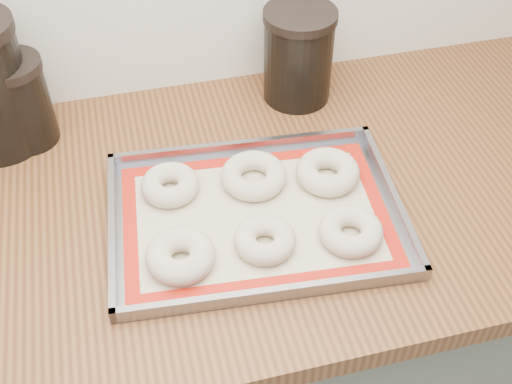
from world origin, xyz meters
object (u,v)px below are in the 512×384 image
object	(u,v)px
bagel_back_mid	(254,176)
canister_right	(298,55)
canister_mid	(20,102)
bagel_front_left	(181,256)
bagel_front_right	(351,231)
bagel_front_mid	(265,240)
bagel_back_left	(170,185)
bagel_back_right	(328,172)
baking_tray	(256,216)

from	to	relation	value
bagel_back_mid	canister_right	size ratio (longest dim) A/B	0.60
canister_mid	bagel_front_left	bearing A→B (deg)	-58.89
canister_mid	bagel_front_right	bearing A→B (deg)	-38.00
bagel_front_left	canister_mid	world-z (taller)	canister_mid
bagel_front_mid	canister_right	size ratio (longest dim) A/B	0.52
bagel_back_left	bagel_back_mid	xyz separation A→B (m)	(0.14, -0.01, -0.00)
bagel_back_right	canister_mid	world-z (taller)	canister_mid
bagel_back_mid	bagel_back_right	world-z (taller)	bagel_back_right
bagel_front_left	bagel_back_right	world-z (taller)	bagel_front_left
bagel_back_mid	bagel_back_right	distance (m)	0.12
bagel_back_right	baking_tray	bearing A→B (deg)	-158.97
bagel_front_right	canister_mid	xyz separation A→B (m)	(-0.48, 0.37, 0.06)
baking_tray	bagel_back_left	distance (m)	0.15
bagel_front_right	bagel_back_right	xyz separation A→B (m)	(0.01, 0.13, 0.00)
baking_tray	canister_right	xyz separation A→B (m)	(0.16, 0.30, 0.08)
baking_tray	canister_mid	size ratio (longest dim) A/B	2.96
bagel_front_right	bagel_back_left	bearing A→B (deg)	146.40
bagel_front_mid	bagel_back_mid	world-z (taller)	same
canister_right	bagel_back_left	bearing A→B (deg)	-142.83
baking_tray	bagel_back_left	world-z (taller)	bagel_back_left
bagel_front_left	canister_right	size ratio (longest dim) A/B	0.57
canister_mid	canister_right	size ratio (longest dim) A/B	0.90
baking_tray	bagel_back_right	distance (m)	0.15
baking_tray	bagel_back_right	world-z (taller)	bagel_back_right
bagel_front_right	canister_right	size ratio (longest dim) A/B	0.54
baking_tray	canister_right	distance (m)	0.35
bagel_back_left	bagel_back_right	world-z (taller)	bagel_back_right
bagel_front_mid	bagel_front_right	world-z (taller)	same
baking_tray	bagel_back_right	size ratio (longest dim) A/B	4.55
bagel_back_left	canister_right	world-z (taller)	canister_right
bagel_front_left	bagel_front_right	size ratio (longest dim) A/B	1.05
bagel_front_left	bagel_back_left	bearing A→B (deg)	87.04
canister_mid	bagel_front_mid	bearing A→B (deg)	-45.96
bagel_back_right	canister_mid	bearing A→B (deg)	153.71
bagel_front_mid	canister_right	xyz separation A→B (m)	(0.16, 0.36, 0.07)
bagel_back_left	canister_mid	world-z (taller)	canister_mid
bagel_back_mid	canister_mid	bearing A→B (deg)	149.15
bagel_front_left	bagel_back_left	distance (m)	0.15
bagel_back_right	bagel_front_right	bearing A→B (deg)	-93.37
baking_tray	bagel_front_mid	world-z (taller)	bagel_front_mid
bagel_back_left	bagel_back_mid	bearing A→B (deg)	-4.92
bagel_front_left	canister_mid	distance (m)	0.42
canister_mid	canister_right	xyz separation A→B (m)	(0.50, 0.01, 0.01)
baking_tray	canister_right	world-z (taller)	canister_right
bagel_front_left	bagel_front_mid	world-z (taller)	bagel_front_left
bagel_back_mid	canister_mid	xyz separation A→B (m)	(-0.36, 0.22, 0.06)
bagel_front_left	canister_right	xyz separation A→B (m)	(0.29, 0.37, 0.07)
bagel_front_mid	bagel_back_right	world-z (taller)	bagel_back_right
bagel_front_right	bagel_back_mid	size ratio (longest dim) A/B	0.90
bagel_back_right	canister_right	world-z (taller)	canister_right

